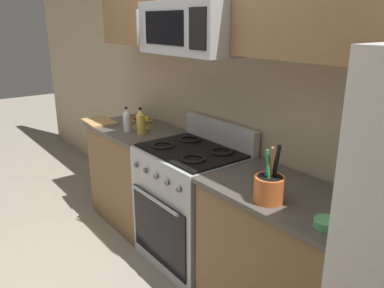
% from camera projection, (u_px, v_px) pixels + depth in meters
% --- Properties ---
extents(wall_back, '(8.00, 0.10, 2.60)m').
position_uv_depth(wall_back, '(231.00, 92.00, 2.87)').
color(wall_back, tan).
rests_on(wall_back, ground).
extents(counter_left, '(0.90, 0.60, 0.91)m').
position_uv_depth(counter_left, '(137.00, 174.00, 3.55)').
color(counter_left, olive).
rests_on(counter_left, ground).
extents(range_oven, '(0.76, 0.64, 1.09)m').
position_uv_depth(range_oven, '(192.00, 206.00, 2.91)').
color(range_oven, '#B2B5BA').
rests_on(range_oven, ground).
extents(counter_right, '(0.94, 0.60, 0.91)m').
position_uv_depth(counter_right, '(280.00, 261.00, 2.27)').
color(counter_right, olive).
rests_on(counter_right, ground).
extents(microwave, '(0.79, 0.44, 0.34)m').
position_uv_depth(microwave, '(195.00, 28.00, 2.53)').
color(microwave, '#B2B5BA').
extents(upper_cabinets_left, '(0.89, 0.34, 0.66)m').
position_uv_depth(upper_cabinets_left, '(144.00, 3.00, 3.18)').
color(upper_cabinets_left, olive).
extents(utensil_crock, '(0.16, 0.16, 0.32)m').
position_uv_depth(utensil_crock, '(269.00, 187.00, 1.99)').
color(utensil_crock, '#D1662D').
rests_on(utensil_crock, counter_right).
extents(fruit_basket, '(0.21, 0.21, 0.10)m').
position_uv_depth(fruit_basket, '(143.00, 122.00, 3.42)').
color(fruit_basket, '#9E7A4C').
rests_on(fruit_basket, counter_left).
extents(apple_loose, '(0.07, 0.07, 0.07)m').
position_uv_depth(apple_loose, '(136.00, 118.00, 3.56)').
color(apple_loose, red).
rests_on(apple_loose, counter_left).
extents(cutting_board, '(0.36, 0.26, 0.02)m').
position_uv_depth(cutting_board, '(99.00, 122.00, 3.57)').
color(cutting_board, tan).
rests_on(cutting_board, counter_left).
extents(bottle_vinegar, '(0.06, 0.06, 0.21)m').
position_uv_depth(bottle_vinegar, '(127.00, 121.00, 3.24)').
color(bottle_vinegar, silver).
rests_on(bottle_vinegar, counter_left).
extents(bottle_oil, '(0.07, 0.07, 0.22)m').
position_uv_depth(bottle_oil, '(141.00, 122.00, 3.19)').
color(bottle_oil, gold).
rests_on(bottle_oil, counter_left).
extents(prep_bowl, '(0.11, 0.11, 0.04)m').
position_uv_depth(prep_bowl, '(326.00, 223.00, 1.75)').
color(prep_bowl, '#59AD66').
rests_on(prep_bowl, counter_right).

